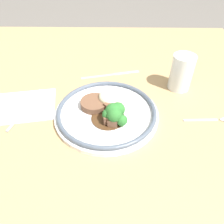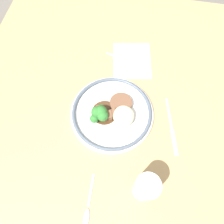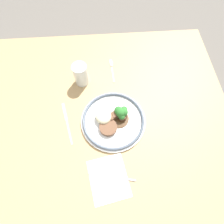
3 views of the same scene
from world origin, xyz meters
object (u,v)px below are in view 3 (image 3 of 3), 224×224
plate (113,119)px  fork (107,175)px  spoon (111,66)px  knife (67,121)px  juice_glass (81,75)px

plate → fork: plate is taller
plate → spoon: 0.31m
fork → knife: size_ratio=0.90×
juice_glass → fork: 0.46m
juice_glass → knife: 0.23m
plate → fork: 0.23m
fork → knife: (0.24, 0.17, -0.00)m
plate → spoon: (0.31, -0.01, -0.02)m
juice_glass → spoon: juice_glass is taller
knife → juice_glass: bearing=-32.1°
spoon → plate: bearing=174.9°
juice_glass → spoon: size_ratio=0.75×
juice_glass → knife: bearing=161.6°
plate → spoon: size_ratio=1.91×
juice_glass → fork: bearing=-167.9°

